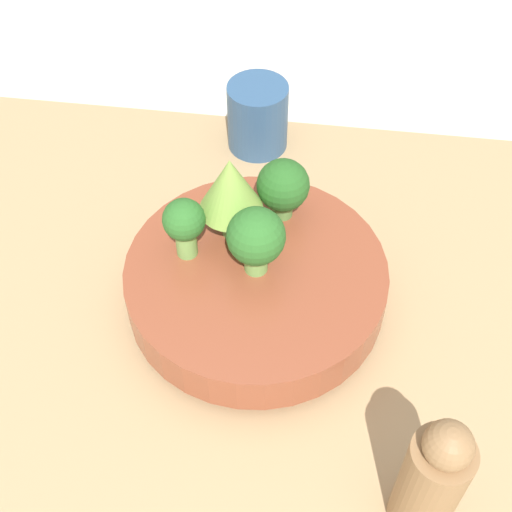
% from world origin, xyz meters
% --- Properties ---
extents(ground_plane, '(6.00, 6.00, 0.00)m').
position_xyz_m(ground_plane, '(0.00, 0.00, 0.00)').
color(ground_plane, beige).
extents(table, '(1.10, 0.71, 0.05)m').
position_xyz_m(table, '(0.00, 0.00, 0.02)').
color(table, tan).
rests_on(table, ground_plane).
extents(bowl, '(0.28, 0.28, 0.06)m').
position_xyz_m(bowl, '(0.03, -0.03, 0.08)').
color(bowl, brown).
rests_on(bowl, table).
extents(romanesco_piece_near, '(0.07, 0.07, 0.11)m').
position_xyz_m(romanesco_piece_near, '(0.06, -0.08, 0.18)').
color(romanesco_piece_near, '#609347').
rests_on(romanesco_piece_near, bowl).
extents(broccoli_floret_front, '(0.06, 0.06, 0.07)m').
position_xyz_m(broccoli_floret_front, '(0.01, -0.12, 0.15)').
color(broccoli_floret_front, '#609347').
rests_on(broccoli_floret_front, bowl).
extents(broccoli_floret_right, '(0.04, 0.04, 0.07)m').
position_xyz_m(broccoli_floret_right, '(0.10, -0.05, 0.15)').
color(broccoli_floret_right, '#7AB256').
rests_on(broccoli_floret_right, bowl).
extents(broccoli_floret_center, '(0.06, 0.06, 0.08)m').
position_xyz_m(broccoli_floret_center, '(0.03, -0.03, 0.16)').
color(broccoli_floret_center, '#7AB256').
rests_on(broccoli_floret_center, bowl).
extents(cup, '(0.08, 0.08, 0.09)m').
position_xyz_m(cup, '(0.06, -0.30, 0.09)').
color(cup, '#33567F').
rests_on(cup, table).
extents(pepper_mill, '(0.05, 0.05, 0.16)m').
position_xyz_m(pepper_mill, '(-0.15, 0.18, 0.12)').
color(pepper_mill, '#997047').
rests_on(pepper_mill, table).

